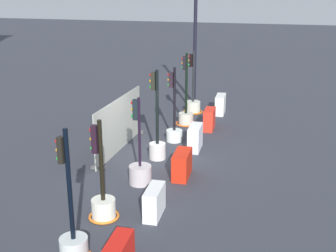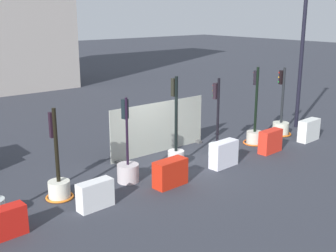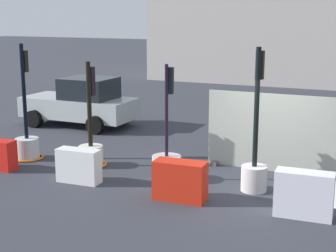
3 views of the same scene
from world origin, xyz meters
name	(u,v)px [view 2 (image 2 of 3)]	position (x,y,z in m)	size (l,w,h in m)	color
ground_plane	(171,165)	(0.00, 0.00, 0.00)	(120.00, 120.00, 0.00)	#31333C
traffic_light_1	(59,182)	(-4.33, -0.05, 0.49)	(0.82, 0.82, 2.71)	silver
traffic_light_2	(128,167)	(-2.06, -0.28, 0.49)	(0.70, 0.70, 2.76)	#B8ADB1
traffic_light_3	(176,147)	(0.04, -0.19, 0.70)	(0.58, 0.58, 3.20)	silver
traffic_light_4	(217,140)	(2.00, -0.29, 0.59)	(0.63, 0.63, 2.96)	silver
traffic_light_5	(255,132)	(4.29, -0.21, 0.48)	(0.92, 0.92, 3.17)	beige
traffic_light_6	(281,125)	(6.22, -0.10, 0.44)	(0.95, 0.95, 2.98)	beige
construction_barrier_0	(4,223)	(-6.36, -1.31, 0.38)	(1.05, 0.47, 0.76)	red
construction_barrier_1	(95,195)	(-3.86, -1.32, 0.40)	(1.05, 0.44, 0.80)	white
construction_barrier_2	(170,173)	(-1.24, -1.42, 0.42)	(1.14, 0.54, 0.85)	red
construction_barrier_3	(224,154)	(1.32, -1.29, 0.46)	(1.13, 0.49, 0.92)	silver
construction_barrier_4	(270,141)	(3.86, -1.35, 0.44)	(1.06, 0.46, 0.89)	red
construction_barrier_5	(309,130)	(6.38, -1.41, 0.45)	(1.13, 0.48, 0.91)	silver
street_lamp_post	(302,45)	(7.87, 0.21, 3.83)	(0.36, 0.36, 6.68)	black
site_fence_panel	(159,128)	(0.58, 1.43, 0.94)	(4.41, 0.50, 1.97)	#A2A79B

